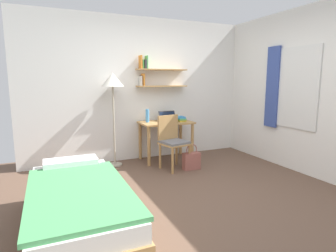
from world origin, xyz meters
name	(u,v)px	position (x,y,z in m)	size (l,w,h in m)	color
ground_plane	(196,196)	(0.00, 0.00, 0.00)	(5.28, 5.28, 0.00)	brown
wall_back	(144,89)	(0.00, 2.02, 1.31)	(4.40, 0.27, 2.60)	white
wall_right	(314,92)	(2.02, 0.03, 1.30)	(0.10, 4.40, 2.60)	white
bed	(79,208)	(-1.46, -0.26, 0.24)	(0.89, 1.89, 0.54)	#B2844C
desk	(166,129)	(0.31, 1.70, 0.58)	(0.94, 0.58, 0.72)	#B2844C
desk_chair	(172,140)	(0.21, 1.19, 0.49)	(0.50, 0.50, 0.89)	#B2844C
standing_lamp	(113,85)	(-0.65, 1.73, 1.39)	(0.37, 0.37, 1.59)	#B2A893
laptop	(168,119)	(0.37, 1.75, 0.77)	(0.33, 0.21, 0.19)	black
water_bottle	(147,116)	(-0.02, 1.77, 0.84)	(0.06, 0.06, 0.24)	#4C99DB
book_stack	(181,119)	(0.59, 1.66, 0.77)	(0.16, 0.24, 0.09)	gold
handbag	(191,160)	(0.48, 1.00, 0.15)	(0.29, 0.13, 0.43)	#99564C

